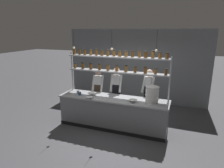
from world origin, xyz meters
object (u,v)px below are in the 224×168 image
chef_center (116,90)px  chef_right (148,92)px  prep_bowl_center_front (133,101)px  serving_cup_front (80,94)px  chef_left (98,90)px  serving_cup_by_board (78,92)px  prep_bowl_near_left (89,98)px  prep_bowl_center_back (92,94)px  container_stack (152,95)px  spice_shelf_unit (117,65)px

chef_center → chef_right: size_ratio=1.02×
prep_bowl_center_front → serving_cup_front: 1.66m
chef_center → serving_cup_front: chef_center is taller
chef_center → prep_bowl_center_front: bearing=-48.1°
chef_left → chef_center: (0.61, 0.02, 0.05)m
serving_cup_front → chef_center: bearing=37.0°
chef_right → serving_cup_by_board: bearing=-141.1°
prep_bowl_near_left → chef_right: bearing=37.0°
chef_center → chef_right: chef_center is taller
prep_bowl_near_left → prep_bowl_center_front: 1.25m
prep_bowl_center_front → prep_bowl_center_back: bearing=174.3°
chef_center → prep_bowl_center_front: (0.73, -0.72, -0.03)m
prep_bowl_center_front → container_stack: bearing=16.5°
spice_shelf_unit → prep_bowl_center_back: (-0.66, -0.34, -0.88)m
chef_right → spice_shelf_unit: bearing=-135.6°
spice_shelf_unit → serving_cup_front: spice_shelf_unit is taller
chef_left → serving_cup_front: (-0.31, -0.67, 0.04)m
spice_shelf_unit → chef_center: 0.90m
prep_bowl_center_front → serving_cup_by_board: (-1.77, 0.10, 0.02)m
spice_shelf_unit → prep_bowl_center_front: bearing=-36.4°
prep_bowl_center_front → prep_bowl_center_back: prep_bowl_center_back is taller
prep_bowl_center_front → chef_right: bearing=75.6°
prep_bowl_near_left → prep_bowl_center_back: prep_bowl_center_back is taller
spice_shelf_unit → prep_bowl_center_front: 1.19m
prep_bowl_near_left → serving_cup_front: serving_cup_front is taller
serving_cup_by_board → serving_cup_front: bearing=-37.0°
chef_left → container_stack: 1.92m
prep_bowl_center_back → prep_bowl_near_left: bearing=-78.6°
chef_left → prep_bowl_center_back: size_ratio=6.12×
chef_right → container_stack: size_ratio=3.71×
spice_shelf_unit → serving_cup_front: size_ratio=33.41×
spice_shelf_unit → serving_cup_by_board: (-1.13, -0.37, -0.87)m
container_stack → serving_cup_by_board: bearing=-179.0°
container_stack → spice_shelf_unit: bearing=163.7°
spice_shelf_unit → prep_bowl_center_back: spice_shelf_unit is taller
serving_cup_front → serving_cup_by_board: 0.14m
chef_center → serving_cup_front: size_ratio=18.30×
chef_right → prep_bowl_near_left: (-1.48, -1.12, -0.02)m
container_stack → prep_bowl_near_left: 1.76m
spice_shelf_unit → prep_bowl_center_front: size_ratio=13.46×
chef_left → chef_right: bearing=5.4°
prep_bowl_center_front → serving_cup_front: bearing=179.3°
spice_shelf_unit → serving_cup_front: (-1.02, -0.45, -0.87)m
spice_shelf_unit → serving_cup_by_board: bearing=-161.9°
chef_right → prep_bowl_center_back: bearing=-135.9°
container_stack → prep_bowl_center_front: container_stack is taller
spice_shelf_unit → chef_left: bearing=162.6°
container_stack → serving_cup_by_board: 2.26m
prep_bowl_center_front → prep_bowl_center_back: size_ratio=0.87×
chef_center → serving_cup_by_board: bearing=-153.1°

